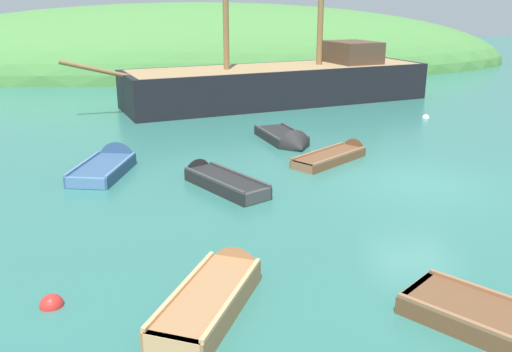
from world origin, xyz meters
TOP-DOWN VIEW (x-y plane):
  - ground_plane at (0.00, 0.00)m, footprint 120.00×120.00m
  - shore_hill at (-4.37, 30.70)m, footprint 51.89×21.79m
  - sailing_ship at (-1.18, 13.33)m, footprint 18.08×7.69m
  - rowboat_near_dock at (-5.73, 0.91)m, footprint 2.53×3.55m
  - rowboat_portside at (-8.83, 2.90)m, footprint 2.05×3.44m
  - rowboat_outer_left at (-2.72, 5.13)m, footprint 1.74×3.31m
  - rowboat_outer_right at (-6.29, -5.33)m, footprint 2.44×3.47m
  - rowboat_center at (-1.43, 2.92)m, footprint 3.40×2.89m
  - buoy_white at (4.39, 8.54)m, footprint 0.31×0.31m
  - buoy_red at (-9.15, -5.05)m, footprint 0.41×0.41m

SIDE VIEW (x-z plane):
  - ground_plane at x=0.00m, z-range 0.00..0.00m
  - shore_hill at x=-4.37m, z-range -4.84..4.84m
  - buoy_white at x=4.39m, z-range -0.16..0.16m
  - buoy_red at x=-9.15m, z-range -0.21..0.21m
  - rowboat_center at x=-1.43m, z-range -0.37..0.52m
  - rowboat_outer_left at x=-2.72m, z-range -0.47..0.67m
  - rowboat_portside at x=-8.83m, z-range -0.49..0.71m
  - rowboat_near_dock at x=-5.73m, z-range -0.33..0.56m
  - rowboat_outer_right at x=-6.29m, z-range -0.33..0.62m
  - sailing_ship at x=-1.18m, z-range -5.49..6.85m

